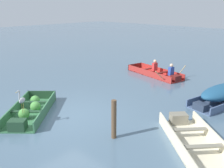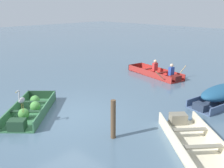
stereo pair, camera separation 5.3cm
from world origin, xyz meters
The scene contains 7 objects.
ground_plane centered at (0.00, 0.00, 0.00)m, with size 80.00×80.00×0.00m, color slate.
dinghy_green_foreground centered at (-1.06, -0.85, 0.16)m, with size 2.92×3.00×0.42m.
skiff_slate_blue_near_moored centered at (3.63, 5.22, 0.41)m, with size 1.76×3.48×0.75m.
skiff_cream_mid_moored centered at (4.22, 1.36, 0.13)m, with size 3.18×3.00×0.39m.
rowboat_red_with_crew centered at (-0.65, 6.81, 0.18)m, with size 3.69×2.28×0.91m.
heron_on_dinghy centered at (-0.48, -1.40, 0.89)m, with size 0.32×0.42×0.84m.
mooring_post centered at (2.32, 0.03, 0.61)m, with size 0.15×0.15×1.22m, color brown.
Camera 2 is at (6.95, -4.85, 3.84)m, focal length 40.00 mm.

